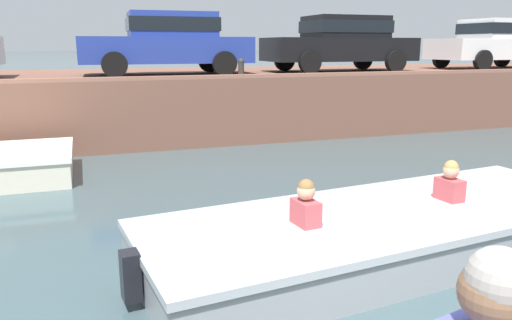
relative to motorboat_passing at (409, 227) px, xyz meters
The scene contains 8 objects.
ground_plane 2.23m from the motorboat_passing, 127.72° to the left, with size 400.00×400.00×0.00m, color #3D5156.
far_quay_wall 9.56m from the motorboat_passing, 98.15° to the left, with size 60.00×6.00×1.57m, color brown.
far_wall_coping 6.84m from the motorboat_passing, 101.64° to the left, with size 60.00×0.24×0.08m, color #925F4C.
motorboat_passing is the anchor object (origin of this frame).
car_left_inner_blue 8.78m from the motorboat_passing, 98.77° to the left, with size 4.27×2.05×1.54m.
car_centre_black 9.42m from the motorboat_passing, 66.60° to the left, with size 4.27×1.92×1.54m.
car_right_inner_white 12.69m from the motorboat_passing, 42.28° to the left, with size 4.27×2.04×1.54m.
mooring_bollard_mid 6.88m from the motorboat_passing, 89.22° to the left, with size 0.15×0.15×0.45m.
Camera 1 is at (-2.12, -1.60, 2.32)m, focal length 35.00 mm.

